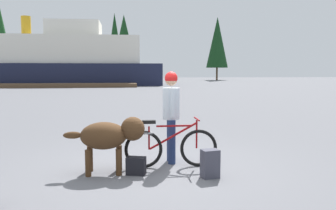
% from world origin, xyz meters
% --- Properties ---
extents(ground_plane, '(160.00, 160.00, 0.00)m').
position_xyz_m(ground_plane, '(0.00, 0.00, 0.00)').
color(ground_plane, slate).
extents(bicycle, '(1.70, 0.44, 0.90)m').
position_xyz_m(bicycle, '(0.31, 0.03, 0.38)').
color(bicycle, black).
rests_on(bicycle, ground_plane).
extents(person_cyclist, '(0.32, 0.53, 1.74)m').
position_xyz_m(person_cyclist, '(0.36, 0.39, 1.05)').
color(person_cyclist, navy).
rests_on(person_cyclist, ground_plane).
extents(dog, '(1.38, 0.55, 0.97)m').
position_xyz_m(dog, '(-0.76, -0.20, 0.66)').
color(dog, '#472D19').
rests_on(dog, ground_plane).
extents(backpack, '(0.31, 0.25, 0.47)m').
position_xyz_m(backpack, '(0.88, -0.65, 0.24)').
color(backpack, '#3F3F4C').
rests_on(backpack, ground_plane).
extents(handbag_pannier, '(0.36, 0.26, 0.30)m').
position_xyz_m(handbag_pannier, '(-0.33, -0.34, 0.15)').
color(handbag_pannier, black).
rests_on(handbag_pannier, ground_plane).
extents(dock_pier, '(15.18, 2.74, 0.40)m').
position_xyz_m(dock_pier, '(-7.02, 31.41, 0.20)').
color(dock_pier, brown).
rests_on(dock_pier, ground_plane).
extents(ferry_boat, '(25.52, 8.85, 8.15)m').
position_xyz_m(ferry_boat, '(-9.07, 37.55, 2.81)').
color(ferry_boat, '#191E38').
rests_on(ferry_boat, ground_plane).
extents(pine_tree_far_left, '(3.42, 3.42, 12.93)m').
position_xyz_m(pine_tree_far_left, '(-21.01, 54.54, 8.04)').
color(pine_tree_far_left, '#4C331E').
rests_on(pine_tree_far_left, ground_plane).
extents(pine_tree_center, '(3.67, 3.67, 10.92)m').
position_xyz_m(pine_tree_center, '(-0.83, 52.81, 7.00)').
color(pine_tree_center, '#4C331E').
rests_on(pine_tree_center, ground_plane).
extents(pine_tree_far_right, '(3.92, 3.92, 11.27)m').
position_xyz_m(pine_tree_far_right, '(15.75, 55.74, 6.75)').
color(pine_tree_far_right, '#4C331E').
rests_on(pine_tree_far_right, ground_plane).
extents(pine_tree_mid_back, '(3.06, 3.06, 12.66)m').
position_xyz_m(pine_tree_mid_back, '(-2.66, 62.13, 7.67)').
color(pine_tree_mid_back, '#4C331E').
rests_on(pine_tree_mid_back, ground_plane).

